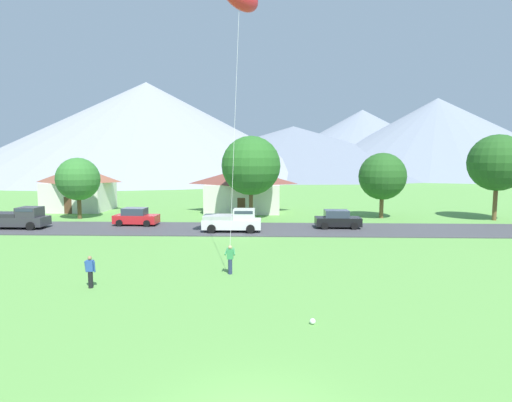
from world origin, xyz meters
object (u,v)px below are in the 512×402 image
at_px(parked_car_black_mid_east, 337,220).
at_px(tree_near_left, 251,166).
at_px(house_left_center, 243,189).
at_px(tree_right_of_center, 78,179).
at_px(tree_center, 382,176).
at_px(pickup_truck_charcoal_east_side, 20,218).
at_px(parked_car_red_west_end, 136,217).
at_px(watcher_person, 90,271).
at_px(pickup_truck_white_west_side, 233,220).
at_px(soccer_ball, 313,321).
at_px(house_leftmost, 79,188).
at_px(tree_left_of_center, 497,163).

bearing_deg(parked_car_black_mid_east, tree_near_left, 144.51).
relative_size(house_left_center, tree_right_of_center, 1.43).
bearing_deg(house_left_center, tree_center, -16.92).
relative_size(parked_car_black_mid_east, pickup_truck_charcoal_east_side, 0.81).
bearing_deg(parked_car_red_west_end, pickup_truck_charcoal_east_side, -167.85).
relative_size(parked_car_red_west_end, watcher_person, 2.56).
relative_size(pickup_truck_white_west_side, watcher_person, 3.12).
height_order(watcher_person, soccer_ball, watcher_person).
distance_m(tree_center, tree_right_of_center, 33.03).
relative_size(house_left_center, pickup_truck_white_west_side, 1.82).
bearing_deg(house_leftmost, pickup_truck_charcoal_east_side, -87.45).
bearing_deg(watcher_person, tree_near_left, 73.70).
relative_size(house_leftmost, tree_center, 1.09).
bearing_deg(tree_right_of_center, parked_car_black_mid_east, -11.42).
xyz_separation_m(parked_car_black_mid_east, pickup_truck_white_west_side, (-9.59, -2.12, 0.19)).
bearing_deg(pickup_truck_charcoal_east_side, parked_car_red_west_end, 12.15).
xyz_separation_m(parked_car_red_west_end, pickup_truck_charcoal_east_side, (-10.21, -2.20, 0.19)).
xyz_separation_m(tree_left_of_center, pickup_truck_white_west_side, (-27.07, -7.98, -5.02)).
bearing_deg(house_leftmost, tree_center, -8.32).
bearing_deg(pickup_truck_charcoal_east_side, tree_left_of_center, 8.58).
height_order(tree_near_left, watcher_person, tree_near_left).
bearing_deg(watcher_person, tree_left_of_center, 36.31).
bearing_deg(watcher_person, tree_center, 49.94).
bearing_deg(tree_center, pickup_truck_white_west_side, -149.24).
relative_size(tree_left_of_center, tree_right_of_center, 1.37).
bearing_deg(soccer_ball, parked_car_red_west_end, 122.06).
relative_size(tree_right_of_center, pickup_truck_white_west_side, 1.27).
xyz_separation_m(tree_right_of_center, pickup_truck_charcoal_east_side, (-2.54, -6.71, -3.24)).
xyz_separation_m(pickup_truck_charcoal_east_side, watcher_person, (14.08, -17.15, -0.18)).
height_order(tree_right_of_center, pickup_truck_charcoal_east_side, tree_right_of_center).
bearing_deg(pickup_truck_white_west_side, watcher_person, -110.05).
distance_m(house_leftmost, watcher_person, 34.17).
distance_m(watcher_person, soccer_ball, 11.82).
relative_size(pickup_truck_charcoal_east_side, soccer_ball, 21.67).
distance_m(tree_center, watcher_person, 33.53).
distance_m(house_leftmost, tree_center, 36.56).
distance_m(parked_car_red_west_end, watcher_person, 19.73).
xyz_separation_m(house_left_center, pickup_truck_charcoal_east_side, (-19.96, -13.09, -1.70)).
height_order(tree_left_of_center, tree_right_of_center, tree_left_of_center).
distance_m(tree_near_left, parked_car_black_mid_east, 11.42).
xyz_separation_m(house_leftmost, house_left_center, (20.56, -0.55, -0.11)).
bearing_deg(tree_right_of_center, soccer_ball, -51.40).
relative_size(house_leftmost, soccer_ball, 32.39).
height_order(pickup_truck_charcoal_east_side, watcher_person, pickup_truck_charcoal_east_side).
relative_size(house_leftmost, tree_right_of_center, 1.17).
xyz_separation_m(tree_left_of_center, pickup_truck_charcoal_east_side, (-47.09, -7.11, -5.02)).
relative_size(tree_right_of_center, pickup_truck_charcoal_east_side, 1.27).
height_order(tree_left_of_center, parked_car_red_west_end, tree_left_of_center).
bearing_deg(tree_right_of_center, tree_left_of_center, 0.51).
relative_size(parked_car_red_west_end, soccer_ball, 17.85).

